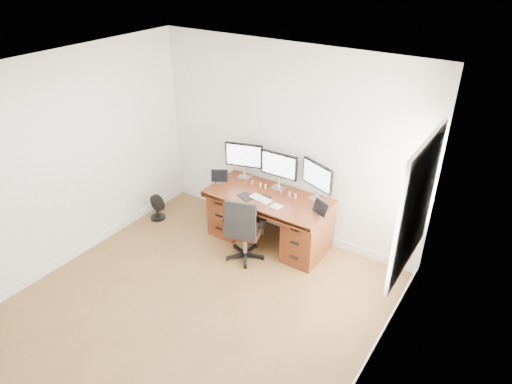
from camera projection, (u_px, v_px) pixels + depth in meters
The scene contains 21 objects.
ground at pixel (184, 318), 5.20m from camera, with size 4.50×4.50×0.00m, color brown.
back_wall at pixel (286, 144), 6.18m from camera, with size 4.00×0.10×2.70m, color white.
right_wall at pixel (368, 286), 3.66m from camera, with size 0.10×4.50×2.70m.
desk at pixel (269, 217), 6.34m from camera, with size 1.70×0.80×0.75m.
office_chair at pixel (244, 240), 6.01m from camera, with size 0.62×0.62×0.94m.
floor_fan at pixel (157, 207), 6.96m from camera, with size 0.27×0.23×0.40m.
monitor_left at pixel (244, 156), 6.45m from camera, with size 0.54×0.19×0.53m.
monitor_center at pixel (279, 166), 6.18m from camera, with size 0.55×0.14×0.53m.
monitor_right at pixel (317, 177), 5.90m from camera, with size 0.52×0.24×0.53m.
tablet_left at pixel (219, 177), 6.45m from camera, with size 0.24×0.18×0.19m.
tablet_right at pixel (320, 209), 5.69m from camera, with size 0.25×0.16×0.19m.
keyboard at pixel (261, 199), 6.06m from camera, with size 0.30×0.13×0.01m, color white.
trackpad at pixel (276, 207), 5.89m from camera, with size 0.13×0.13×0.01m, color silver.
drawing_tablet at pixel (246, 197), 6.11m from camera, with size 0.23×0.15×0.01m, color black.
phone at pixel (266, 197), 6.12m from camera, with size 0.14×0.07×0.01m, color black.
figurine_purple at pixel (252, 182), 6.41m from camera, with size 0.03×0.03×0.07m.
figurine_orange at pixel (260, 185), 6.34m from camera, with size 0.03×0.03×0.07m.
figurine_yellow at pixel (265, 186), 6.30m from camera, with size 0.03×0.03×0.07m.
figurine_brown at pixel (281, 191), 6.18m from camera, with size 0.03×0.03×0.07m.
figurine_blue at pixel (290, 194), 6.12m from camera, with size 0.03×0.03×0.07m.
figurine_pink at pixel (296, 196), 6.07m from camera, with size 0.03×0.03×0.07m.
Camera 1 is at (2.80, -2.75, 3.79)m, focal length 32.00 mm.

